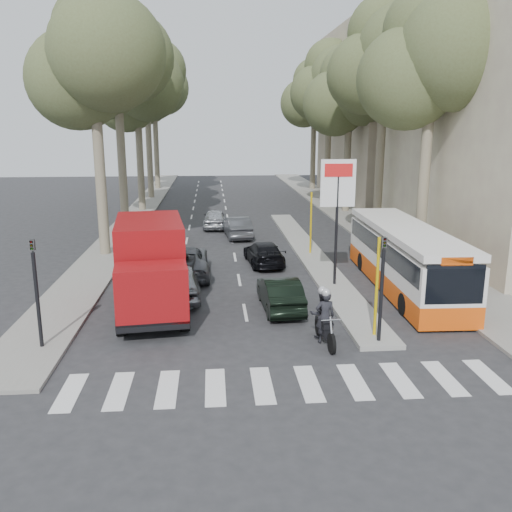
{
  "coord_description": "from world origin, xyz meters",
  "views": [
    {
      "loc": [
        -2.1,
        -17.64,
        7.0
      ],
      "look_at": [
        -0.27,
        4.55,
        1.6
      ],
      "focal_mm": 38.0,
      "sensor_mm": 36.0,
      "label": 1
    }
  ],
  "objects_px": {
    "motorcycle": "(323,316)",
    "dark_hatchback": "(280,293)",
    "silver_hatchback": "(179,281)",
    "red_truck": "(151,265)",
    "city_bus": "(405,256)"
  },
  "relations": [
    {
      "from": "motorcycle",
      "to": "dark_hatchback",
      "type": "bearing_deg",
      "value": 103.07
    },
    {
      "from": "motorcycle",
      "to": "red_truck",
      "type": "bearing_deg",
      "value": 145.14
    },
    {
      "from": "dark_hatchback",
      "to": "city_bus",
      "type": "bearing_deg",
      "value": -161.22
    },
    {
      "from": "dark_hatchback",
      "to": "red_truck",
      "type": "relative_size",
      "value": 0.58
    },
    {
      "from": "red_truck",
      "to": "silver_hatchback",
      "type": "bearing_deg",
      "value": 49.91
    },
    {
      "from": "motorcycle",
      "to": "silver_hatchback",
      "type": "bearing_deg",
      "value": 130.86
    },
    {
      "from": "silver_hatchback",
      "to": "dark_hatchback",
      "type": "bearing_deg",
      "value": 153.2
    },
    {
      "from": "silver_hatchback",
      "to": "dark_hatchback",
      "type": "relative_size",
      "value": 1.08
    },
    {
      "from": "dark_hatchback",
      "to": "red_truck",
      "type": "bearing_deg",
      "value": -5.46
    },
    {
      "from": "silver_hatchback",
      "to": "motorcycle",
      "type": "relative_size",
      "value": 1.88
    },
    {
      "from": "city_bus",
      "to": "motorcycle",
      "type": "relative_size",
      "value": 4.74
    },
    {
      "from": "motorcycle",
      "to": "city_bus",
      "type": "bearing_deg",
      "value": 46.07
    },
    {
      "from": "dark_hatchback",
      "to": "city_bus",
      "type": "xyz_separation_m",
      "value": [
        5.72,
        2.25,
        0.83
      ]
    },
    {
      "from": "red_truck",
      "to": "city_bus",
      "type": "height_order",
      "value": "red_truck"
    },
    {
      "from": "dark_hatchback",
      "to": "motorcycle",
      "type": "distance_m",
      "value": 3.5
    }
  ]
}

